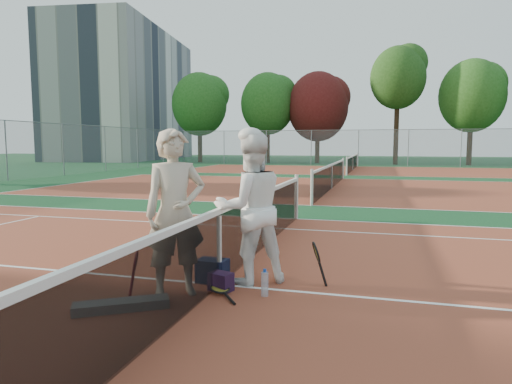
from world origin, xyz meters
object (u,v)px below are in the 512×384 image
apartment_block (126,96)px  racket_red (136,276)px  net_main (219,247)px  sports_bag_navy (213,271)px  player_a (175,213)px  water_bottle (265,284)px  racket_spare (220,290)px  racket_black_held (316,265)px  player_b (250,208)px  sports_bag_purple (221,282)px

apartment_block → racket_red: size_ratio=36.96×
net_main → sports_bag_navy: size_ratio=27.60×
player_a → sports_bag_navy: size_ratio=5.11×
player_a → water_bottle: player_a is taller
racket_spare → water_bottle: 0.57m
racket_black_held → racket_spare: bearing=9.8°
apartment_block → player_a: apartment_block is taller
player_b → sports_bag_navy: (-0.48, -0.17, -0.84)m
net_main → racket_spare: bearing=-68.9°
player_a → sports_bag_purple: size_ratio=7.05×
racket_red → sports_bag_navy: 1.11m
apartment_block → water_bottle: 53.26m
racket_red → water_bottle: size_ratio=1.98×
net_main → player_a: player_a is taller
player_a → racket_black_held: 1.93m
apartment_block → racket_black_held: apartment_block is taller
net_main → racket_black_held: size_ratio=18.85×
apartment_block → player_b: (28.35, -43.74, -6.50)m
racket_red → racket_spare: 1.04m
apartment_block → player_b: size_ratio=11.00×
racket_black_held → water_bottle: (-0.55, -0.55, -0.14)m
player_b → racket_black_held: (0.88, 0.03, -0.71)m
player_a → sports_bag_navy: 1.07m
sports_bag_navy → sports_bag_purple: size_ratio=1.38×
racket_spare → sports_bag_navy: 0.50m
apartment_block → water_bottle: (28.68, -44.27, -7.35)m
sports_bag_navy → racket_black_held: bearing=8.1°
player_b → racket_red: 1.69m
player_a → player_b: (0.73, 0.75, -0.02)m
player_b → water_bottle: (0.33, -0.52, -0.85)m
net_main → apartment_block: 52.62m
player_a → racket_red: player_a is taller
net_main → racket_red: bearing=-132.0°
player_b → racket_red: size_ratio=3.36×
net_main → player_b: size_ratio=5.49×
net_main → player_b: (0.35, 0.26, 0.49)m
sports_bag_navy → sports_bag_purple: (0.23, -0.31, -0.04)m
net_main → water_bottle: size_ratio=36.60×
sports_bag_navy → player_b: bearing=18.9°
racket_black_held → sports_bag_navy: 1.38m
player_a → racket_spare: (0.50, 0.17, -0.97)m
net_main → sports_bag_purple: 0.46m
player_a → player_b: player_a is taller
sports_bag_navy → racket_spare: bearing=-58.1°
sports_bag_navy → water_bottle: size_ratio=1.33×
racket_red → water_bottle: (1.43, 0.56, -0.15)m
racket_black_held → racket_red: bearing=10.5°
water_bottle → racket_red: bearing=-158.6°
player_b → water_bottle: size_ratio=6.67×
racket_black_held → sports_bag_purple: racket_black_held is taller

